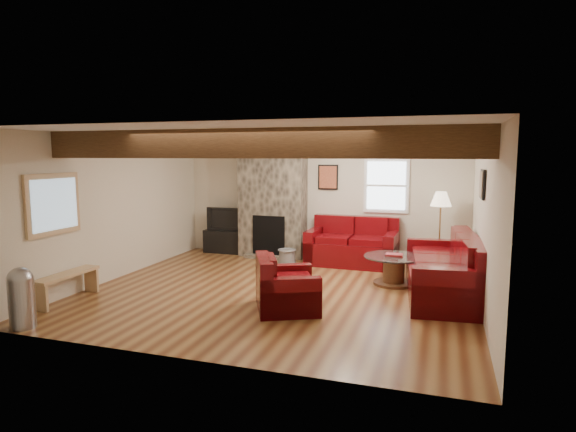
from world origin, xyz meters
name	(u,v)px	position (x,y,z in m)	size (l,w,h in m)	color
room	(279,214)	(0.00, 0.00, 1.25)	(8.00, 8.00, 8.00)	brown
oak_beam	(247,144)	(0.00, -1.25, 2.31)	(6.00, 0.36, 0.38)	#362010
chimney_breast	(273,200)	(-1.00, 2.49, 1.22)	(1.40, 0.67, 2.50)	#342F28
back_window	(386,186)	(1.35, 2.71, 1.55)	(0.90, 0.08, 1.10)	white
hatch_window	(53,204)	(-2.96, -1.50, 1.45)	(0.08, 1.00, 0.90)	tan
ceiling_dome	(348,138)	(0.90, 0.90, 2.44)	(0.40, 0.40, 0.18)	white
artwork_back	(328,177)	(0.15, 2.71, 1.70)	(0.42, 0.06, 0.52)	black
artwork_right	(482,184)	(2.96, 0.30, 1.75)	(0.06, 0.55, 0.42)	black
sofa_three	(443,266)	(2.48, 0.54, 0.47)	(2.43, 1.02, 0.94)	#460508
loveseat	(352,241)	(0.77, 2.23, 0.46)	(1.74, 1.00, 0.92)	#460508
armchair_red	(287,283)	(0.40, -0.83, 0.38)	(0.94, 0.82, 0.76)	#460508
coffee_table	(394,270)	(1.70, 0.96, 0.24)	(1.00, 1.00, 0.52)	#402614
tv_cabinet	(228,241)	(-2.08, 2.53, 0.25)	(1.01, 0.40, 0.50)	black
television	(227,219)	(-2.08, 2.53, 0.76)	(0.88, 0.12, 0.51)	black
floor_lamp	(441,203)	(2.41, 2.23, 1.27)	(0.38, 0.38, 1.49)	#AE8548
pine_bench	(68,287)	(-2.83, -1.46, 0.21)	(0.26, 1.12, 0.42)	tan
pedal_bin	(21,298)	(-2.54, -2.55, 0.39)	(0.31, 0.31, 0.78)	#9B9BA0
coal_bucket	(287,258)	(-0.40, 1.63, 0.18)	(0.37, 0.37, 0.35)	gray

